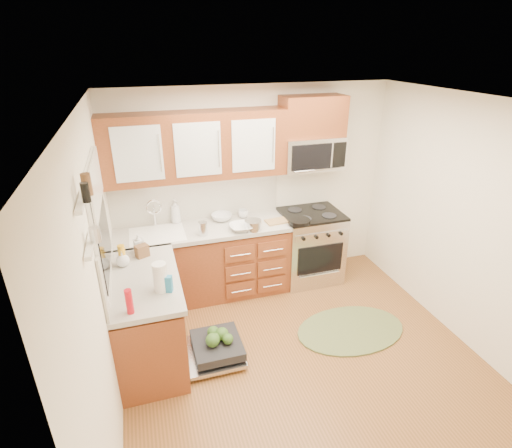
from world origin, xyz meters
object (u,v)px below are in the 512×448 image
object	(u,v)px
upper_cabinets	(195,146)
range	(310,246)
dishwasher	(213,349)
sink	(158,244)
stock_pot	(253,225)
cutting_board	(277,221)
rug	(351,330)
bowl_a	(242,227)
skillet	(299,221)
microwave	(311,153)
cup	(243,214)
paper_towel_roll	(160,277)
bowl_b	(222,217)

from	to	relation	value
upper_cabinets	range	world-z (taller)	upper_cabinets
range	dishwasher	world-z (taller)	range
sink	stock_pot	world-z (taller)	stock_pot
sink	cutting_board	size ratio (longest dim) A/B	2.25
rug	bowl_a	bearing A→B (deg)	134.44
cutting_board	sink	bearing A→B (deg)	177.01
skillet	bowl_a	xyz separation A→B (m)	(-0.69, 0.07, -0.02)
microwave	sink	size ratio (longest dim) A/B	1.23
skillet	cup	xyz separation A→B (m)	(-0.58, 0.42, 0.00)
dishwasher	sink	bearing A→B (deg)	109.20
dishwasher	rug	world-z (taller)	dishwasher
microwave	bowl_a	distance (m)	1.26
skillet	stock_pot	xyz separation A→B (m)	(-0.56, 0.04, 0.01)
dishwasher	bowl_a	xyz separation A→B (m)	(0.57, 0.95, 0.86)
paper_towel_roll	bowl_a	distance (m)	1.42
range	microwave	distance (m)	1.23
bowl_b	skillet	bearing A→B (deg)	-26.19
sink	paper_towel_roll	world-z (taller)	paper_towel_roll
stock_pot	rug	bearing A→B (deg)	-48.69
rug	cup	size ratio (longest dim) A/B	9.68
bowl_b	dishwasher	bearing A→B (deg)	-107.35
upper_cabinets	bowl_a	size ratio (longest dim) A/B	7.22
upper_cabinets	microwave	size ratio (longest dim) A/B	2.70
stock_pot	paper_towel_roll	size ratio (longest dim) A/B	0.74
bowl_b	cup	distance (m)	0.28
range	dishwasher	size ratio (longest dim) A/B	1.36
upper_cabinets	stock_pot	distance (m)	1.11
rug	skillet	bearing A→B (deg)	107.00
sink	upper_cabinets	bearing A→B (deg)	16.45
bowl_a	dishwasher	bearing A→B (deg)	-120.88
upper_cabinets	range	size ratio (longest dim) A/B	2.16
rug	bowl_a	distance (m)	1.68
sink	rug	xyz separation A→B (m)	(1.93, -1.16, -0.79)
range	skillet	distance (m)	0.63
cup	sink	bearing A→B (deg)	-170.49
microwave	rug	world-z (taller)	microwave
microwave	stock_pot	xyz separation A→B (m)	(-0.84, -0.33, -0.71)
upper_cabinets	dishwasher	size ratio (longest dim) A/B	2.93
upper_cabinets	dishwasher	bearing A→B (deg)	-96.04
stock_pot	bowl_a	xyz separation A→B (m)	(-0.13, 0.03, -0.03)
microwave	skillet	xyz separation A→B (m)	(-0.28, -0.37, -0.73)
rug	paper_towel_roll	bearing A→B (deg)	180.00
upper_cabinets	stock_pot	world-z (taller)	upper_cabinets
sink	dishwasher	bearing A→B (deg)	-70.80
upper_cabinets	bowl_b	size ratio (longest dim) A/B	8.07
upper_cabinets	paper_towel_roll	xyz separation A→B (m)	(-0.57, -1.32, -0.81)
upper_cabinets	sink	xyz separation A→B (m)	(-0.52, -0.16, -1.07)
upper_cabinets	rug	bearing A→B (deg)	-43.13
cutting_board	dishwasher	bearing A→B (deg)	-134.86
rug	microwave	bearing A→B (deg)	90.10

